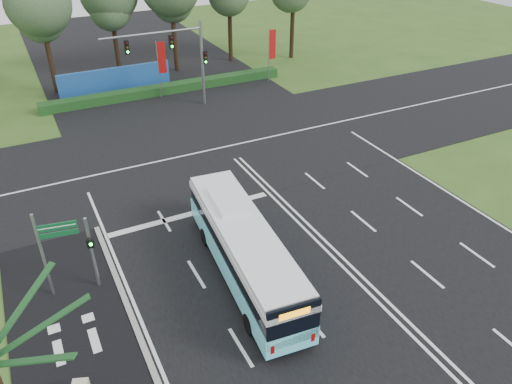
# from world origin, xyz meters

# --- Properties ---
(ground) EXTENTS (120.00, 120.00, 0.00)m
(ground) POSITION_xyz_m (0.00, 0.00, 0.00)
(ground) COLOR #31531B
(ground) RESTS_ON ground
(road_main) EXTENTS (20.00, 120.00, 0.04)m
(road_main) POSITION_xyz_m (0.00, 0.00, 0.02)
(road_main) COLOR black
(road_main) RESTS_ON ground
(road_cross) EXTENTS (120.00, 14.00, 0.05)m
(road_cross) POSITION_xyz_m (0.00, 12.00, 0.03)
(road_cross) COLOR black
(road_cross) RESTS_ON ground
(bike_path) EXTENTS (5.00, 18.00, 0.06)m
(bike_path) POSITION_xyz_m (-12.50, -3.00, 0.03)
(bike_path) COLOR black
(bike_path) RESTS_ON ground
(kerb_strip) EXTENTS (0.25, 18.00, 0.12)m
(kerb_strip) POSITION_xyz_m (-10.10, -3.00, 0.06)
(kerb_strip) COLOR gray
(kerb_strip) RESTS_ON ground
(city_bus) EXTENTS (3.26, 10.98, 3.10)m
(city_bus) POSITION_xyz_m (-4.55, -1.12, 1.56)
(city_bus) COLOR #6EF2FF
(city_bus) RESTS_ON ground
(pedestrian_signal) EXTENTS (0.35, 0.43, 3.83)m
(pedestrian_signal) POSITION_xyz_m (-10.93, 1.26, 2.09)
(pedestrian_signal) COLOR gray
(pedestrian_signal) RESTS_ON ground
(street_sign) EXTENTS (1.71, 0.39, 4.43)m
(street_sign) POSITION_xyz_m (-12.56, 1.58, 2.76)
(street_sign) COLOR gray
(street_sign) RESTS_ON ground
(banner_flag_mid) EXTENTS (0.73, 0.22, 5.02)m
(banner_flag_mid) POSITION_xyz_m (-0.63, 23.50, 3.26)
(banner_flag_mid) COLOR gray
(banner_flag_mid) RESTS_ON ground
(banner_flag_right) EXTENTS (0.74, 0.09, 5.00)m
(banner_flag_right) POSITION_xyz_m (9.78, 22.95, 3.24)
(banner_flag_right) COLOR gray
(banner_flag_right) RESTS_ON ground
(traffic_light_gantry) EXTENTS (8.41, 0.28, 7.00)m
(traffic_light_gantry) POSITION_xyz_m (0.21, 20.50, 4.66)
(traffic_light_gantry) COLOR gray
(traffic_light_gantry) RESTS_ON ground
(hedge) EXTENTS (22.00, 1.20, 0.80)m
(hedge) POSITION_xyz_m (0.00, 24.50, 0.40)
(hedge) COLOR #153613
(hedge) RESTS_ON ground
(blue_hoarding) EXTENTS (10.00, 0.30, 2.20)m
(blue_hoarding) POSITION_xyz_m (-4.00, 27.00, 1.10)
(blue_hoarding) COLOR #1C4D99
(blue_hoarding) RESTS_ON ground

